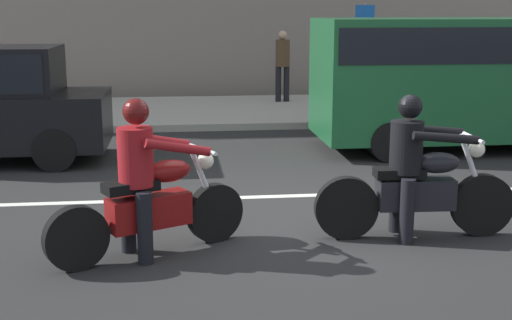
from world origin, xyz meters
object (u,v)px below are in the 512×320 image
Objects in this scene: motorcycle_with_rider_black_leather at (415,179)px; street_sign_post at (364,44)px; parked_van_forest_green at (465,74)px; motorcycle_with_rider_crimson at (147,192)px; pedestrian_bystander at (283,61)px.

street_sign_post is (1.82, 8.76, 0.93)m from motorcycle_with_rider_black_leather.
parked_van_forest_green is 2.14× the size of street_sign_post.
motorcycle_with_rider_crimson is 7.01m from parked_van_forest_green.
parked_van_forest_green reaches higher than motorcycle_with_rider_black_leather.
motorcycle_with_rider_crimson reaches higher than motorcycle_with_rider_black_leather.
pedestrian_bystander is (-2.29, 5.33, -0.16)m from parked_van_forest_green.
street_sign_post is (-0.58, 4.30, 0.27)m from parked_van_forest_green.
parked_van_forest_green is at bearing -82.28° from street_sign_post.
pedestrian_bystander is at bearing 73.99° from motorcycle_with_rider_crimson.
street_sign_post reaches higher than motorcycle_with_rider_crimson.
parked_van_forest_green is (2.40, 4.46, 0.66)m from motorcycle_with_rider_black_leather.
motorcycle_with_rider_black_leather is at bearing 4.81° from motorcycle_with_rider_crimson.
motorcycle_with_rider_crimson is 10.14m from street_sign_post.
pedestrian_bystander is (0.11, 9.79, 0.50)m from motorcycle_with_rider_black_leather.
parked_van_forest_green is at bearing -66.74° from pedestrian_bystander.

